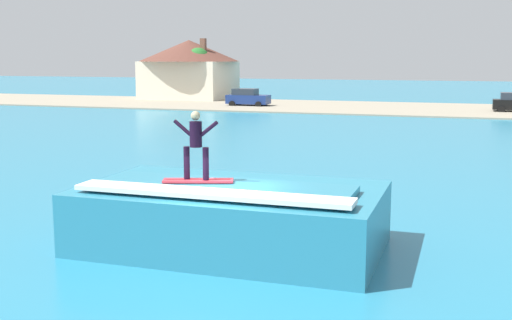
# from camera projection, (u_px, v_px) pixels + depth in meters

# --- Properties ---
(ground_plane) EXTENTS (260.00, 260.00, 0.00)m
(ground_plane) POSITION_uv_depth(u_px,v_px,m) (223.00, 259.00, 16.14)
(ground_plane) COLOR teal
(wave_crest) EXTENTS (7.88, 4.60, 1.84)m
(wave_crest) POSITION_uv_depth(u_px,v_px,m) (231.00, 216.00, 16.96)
(wave_crest) COLOR teal
(wave_crest) RESTS_ON ground_plane
(surfboard) EXTENTS (1.89, 1.03, 0.06)m
(surfboard) POSITION_uv_depth(u_px,v_px,m) (198.00, 181.00, 16.61)
(surfboard) COLOR #D8333F
(surfboard) RESTS_ON wave_crest
(surfer) EXTENTS (1.25, 0.32, 1.79)m
(surfer) POSITION_uv_depth(u_px,v_px,m) (196.00, 141.00, 16.43)
(surfer) COLOR black
(surfer) RESTS_ON surfboard
(shoreline_bank) EXTENTS (120.00, 16.41, 0.14)m
(shoreline_bank) POSITION_uv_depth(u_px,v_px,m) (406.00, 109.00, 62.30)
(shoreline_bank) COLOR gray
(shoreline_bank) RESTS_ON ground_plane
(car_near_shore) EXTENTS (4.35, 2.21, 1.86)m
(car_near_shore) POSITION_uv_depth(u_px,v_px,m) (248.00, 98.00, 65.45)
(car_near_shore) COLOR navy
(car_near_shore) RESTS_ON ground_plane
(house_with_chimney) EXTENTS (12.08, 12.08, 7.22)m
(house_with_chimney) POSITION_uv_depth(u_px,v_px,m) (189.00, 66.00, 76.64)
(house_with_chimney) COLOR beige
(house_with_chimney) RESTS_ON ground_plane
(tree_tall_bare) EXTENTS (2.06, 2.06, 5.34)m
(tree_tall_bare) POSITION_uv_depth(u_px,v_px,m) (194.00, 65.00, 76.34)
(tree_tall_bare) COLOR brown
(tree_tall_bare) RESTS_ON ground_plane
(tree_short_bushy) EXTENTS (2.76, 2.76, 6.16)m
(tree_short_bushy) POSITION_uv_depth(u_px,v_px,m) (198.00, 60.00, 74.13)
(tree_short_bushy) COLOR brown
(tree_short_bushy) RESTS_ON ground_plane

